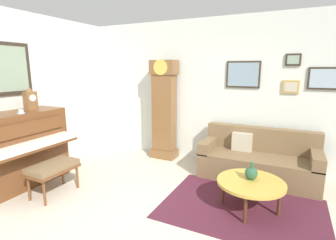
# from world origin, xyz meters

# --- Properties ---
(ground_plane) EXTENTS (6.40, 6.00, 0.10)m
(ground_plane) POSITION_xyz_m (0.00, 0.00, -0.05)
(ground_plane) COLOR beige
(wall_left) EXTENTS (0.13, 4.90, 2.80)m
(wall_left) POSITION_xyz_m (-2.60, -0.00, 1.41)
(wall_left) COLOR silver
(wall_left) RESTS_ON ground_plane
(wall_back) EXTENTS (5.30, 0.13, 2.80)m
(wall_back) POSITION_xyz_m (0.02, 2.40, 1.40)
(wall_back) COLOR silver
(wall_back) RESTS_ON ground_plane
(area_rug) EXTENTS (2.10, 1.50, 0.01)m
(area_rug) POSITION_xyz_m (1.11, 0.76, 0.00)
(area_rug) COLOR #4C1E2D
(area_rug) RESTS_ON ground_plane
(piano) EXTENTS (0.87, 1.44, 1.19)m
(piano) POSITION_xyz_m (-2.23, -0.06, 0.60)
(piano) COLOR brown
(piano) RESTS_ON ground_plane
(piano_bench) EXTENTS (0.42, 0.70, 0.48)m
(piano_bench) POSITION_xyz_m (-1.51, -0.05, 0.41)
(piano_bench) COLOR brown
(piano_bench) RESTS_ON ground_plane
(grandfather_clock) EXTENTS (0.52, 0.34, 2.03)m
(grandfather_clock) POSITION_xyz_m (-0.76, 2.14, 0.96)
(grandfather_clock) COLOR brown
(grandfather_clock) RESTS_ON ground_plane
(couch) EXTENTS (1.90, 0.80, 0.84)m
(couch) POSITION_xyz_m (1.15, 1.91, 0.31)
(couch) COLOR brown
(couch) RESTS_ON ground_plane
(coffee_table) EXTENTS (0.88, 0.88, 0.40)m
(coffee_table) POSITION_xyz_m (1.20, 0.80, 0.37)
(coffee_table) COLOR gold
(coffee_table) RESTS_ON ground_plane
(mantel_clock) EXTENTS (0.13, 0.18, 0.38)m
(mantel_clock) POSITION_xyz_m (-2.23, 0.23, 1.36)
(mantel_clock) COLOR brown
(mantel_clock) RESTS_ON piano
(teacup) EXTENTS (0.12, 0.12, 0.06)m
(teacup) POSITION_xyz_m (-2.08, -0.06, 1.21)
(teacup) COLOR #ADC6D6
(teacup) RESTS_ON piano
(green_jug) EXTENTS (0.17, 0.17, 0.24)m
(green_jug) POSITION_xyz_m (1.19, 0.86, 0.49)
(green_jug) COLOR #234C33
(green_jug) RESTS_ON coffee_table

